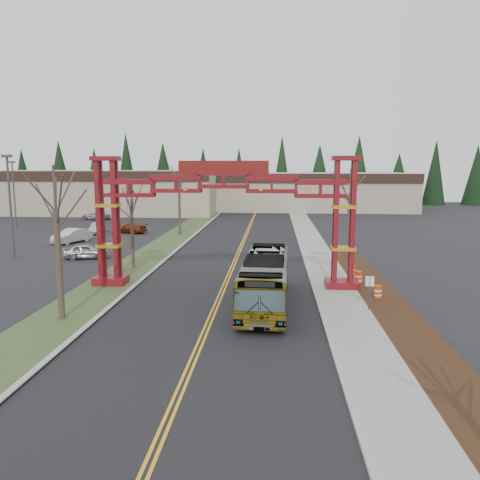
# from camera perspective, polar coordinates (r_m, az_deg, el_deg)

# --- Properties ---
(ground) EXTENTS (200.00, 200.00, 0.00)m
(ground) POSITION_cam_1_polar(r_m,az_deg,el_deg) (15.89, -9.46, -22.27)
(ground) COLOR black
(ground) RESTS_ON ground
(road) EXTENTS (12.00, 110.00, 0.02)m
(road) POSITION_cam_1_polar(r_m,az_deg,el_deg) (39.20, -0.84, -3.14)
(road) COLOR black
(road) RESTS_ON ground
(lane_line_left) EXTENTS (0.12, 100.00, 0.01)m
(lane_line_left) POSITION_cam_1_polar(r_m,az_deg,el_deg) (39.21, -1.02, -3.11)
(lane_line_left) COLOR orange
(lane_line_left) RESTS_ON road
(lane_line_right) EXTENTS (0.12, 100.00, 0.01)m
(lane_line_right) POSITION_cam_1_polar(r_m,az_deg,el_deg) (39.19, -0.67, -3.12)
(lane_line_right) COLOR orange
(lane_line_right) RESTS_ON road
(curb_right) EXTENTS (0.30, 110.00, 0.15)m
(curb_right) POSITION_cam_1_polar(r_m,az_deg,el_deg) (39.14, 8.18, -3.15)
(curb_right) COLOR #A4A39F
(curb_right) RESTS_ON ground
(sidewalk_right) EXTENTS (2.60, 110.00, 0.14)m
(sidewalk_right) POSITION_cam_1_polar(r_m,az_deg,el_deg) (39.26, 10.29, -3.16)
(sidewalk_right) COLOR gray
(sidewalk_right) RESTS_ON ground
(landscape_strip) EXTENTS (2.60, 50.00, 0.12)m
(landscape_strip) POSITION_cam_1_polar(r_m,az_deg,el_deg) (25.50, 19.78, -10.24)
(landscape_strip) COLOR #321A10
(landscape_strip) RESTS_ON ground
(grass_median) EXTENTS (4.00, 110.00, 0.08)m
(grass_median) POSITION_cam_1_polar(r_m,az_deg,el_deg) (40.67, -12.15, -2.85)
(grass_median) COLOR #394C26
(grass_median) RESTS_ON ground
(curb_left) EXTENTS (0.30, 110.00, 0.15)m
(curb_left) POSITION_cam_1_polar(r_m,az_deg,el_deg) (40.19, -9.62, -2.87)
(curb_left) COLOR #A4A39F
(curb_left) RESTS_ON ground
(gateway_arch) EXTENTS (18.20, 1.60, 8.90)m
(gateway_arch) POSITION_cam_1_polar(r_m,az_deg,el_deg) (31.45, -2.00, 4.88)
(gateway_arch) COLOR #5D0C0D
(gateway_arch) RESTS_ON ground
(retail_building_west) EXTENTS (46.00, 22.30, 7.50)m
(retail_building_west) POSITION_cam_1_polar(r_m,az_deg,el_deg) (91.56, -17.26, 5.75)
(retail_building_west) COLOR tan
(retail_building_west) RESTS_ON ground
(retail_building_east) EXTENTS (38.00, 20.30, 7.00)m
(retail_building_east) POSITION_cam_1_polar(r_m,az_deg,el_deg) (93.49, 8.31, 5.96)
(retail_building_east) COLOR tan
(retail_building_east) RESTS_ON ground
(conifer_treeline) EXTENTS (116.10, 5.60, 13.00)m
(conifer_treeline) POSITION_cam_1_polar(r_m,az_deg,el_deg) (105.24, 2.53, 7.98)
(conifer_treeline) COLOR black
(conifer_treeline) RESTS_ON ground
(transit_bus) EXTENTS (2.94, 11.09, 3.07)m
(transit_bus) POSITION_cam_1_polar(r_m,az_deg,el_deg) (27.99, 3.10, -4.86)
(transit_bus) COLOR #95979C
(transit_bus) RESTS_ON ground
(silver_sedan) EXTENTS (1.82, 4.15, 1.33)m
(silver_sedan) POSITION_cam_1_polar(r_m,az_deg,el_deg) (37.66, 2.03, -2.62)
(silver_sedan) COLOR #A5A8AD
(silver_sedan) RESTS_ON ground
(parked_car_near_a) EXTENTS (4.21, 2.47, 1.35)m
(parked_car_near_a) POSITION_cam_1_polar(r_m,az_deg,el_deg) (44.27, -18.22, -1.32)
(parked_car_near_a) COLOR #B0B3B8
(parked_car_near_a) RESTS_ON ground
(parked_car_near_b) EXTENTS (3.33, 4.93, 1.54)m
(parked_car_near_b) POSITION_cam_1_polar(r_m,az_deg,el_deg) (54.04, -19.84, 0.49)
(parked_car_near_b) COLOR silver
(parked_car_near_b) RESTS_ON ground
(parked_car_mid_a) EXTENTS (4.58, 3.04, 1.23)m
(parked_car_mid_a) POSITION_cam_1_polar(r_m,az_deg,el_deg) (59.90, -13.21, 1.42)
(parked_car_mid_a) COLOR maroon
(parked_car_mid_a) RESTS_ON ground
(parked_car_far_a) EXTENTS (1.85, 4.06, 1.29)m
(parked_car_far_a) POSITION_cam_1_polar(r_m,az_deg,el_deg) (60.82, -16.98, 1.40)
(parked_car_far_a) COLOR #B1B5B9
(parked_car_far_a) RESTS_ON ground
(parked_car_far_b) EXTENTS (4.87, 3.28, 1.24)m
(parked_car_far_b) POSITION_cam_1_polar(r_m,az_deg,el_deg) (76.56, -17.17, 2.85)
(parked_car_far_b) COLOR silver
(parked_car_far_b) RESTS_ON ground
(bare_tree_median_near) EXTENTS (3.36, 3.36, 8.29)m
(bare_tree_median_near) POSITION_cam_1_polar(r_m,az_deg,el_deg) (26.25, -21.56, 3.57)
(bare_tree_median_near) COLOR #382D26
(bare_tree_median_near) RESTS_ON ground
(bare_tree_median_mid) EXTENTS (2.91, 2.91, 6.90)m
(bare_tree_median_mid) POSITION_cam_1_polar(r_m,az_deg,el_deg) (38.34, -13.11, 3.84)
(bare_tree_median_mid) COLOR #382D26
(bare_tree_median_mid) RESTS_ON ground
(bare_tree_median_far) EXTENTS (3.22, 3.22, 8.52)m
(bare_tree_median_far) POSITION_cam_1_polar(r_m,az_deg,el_deg) (56.59, -7.45, 6.98)
(bare_tree_median_far) COLOR #382D26
(bare_tree_median_far) RESTS_ON ground
(bare_tree_right_far) EXTENTS (3.21, 3.21, 8.01)m
(bare_tree_right_far) POSITION_cam_1_polar(r_m,az_deg,el_deg) (42.32, 13.26, 5.51)
(bare_tree_right_far) COLOR #382D26
(bare_tree_right_far) RESTS_ON ground
(light_pole_near) EXTENTS (0.80, 0.40, 9.24)m
(light_pole_near) POSITION_cam_1_polar(r_m,az_deg,el_deg) (46.20, -26.24, 4.47)
(light_pole_near) COLOR #3F3F44
(light_pole_near) RESTS_ON ground
(light_pole_mid) EXTENTS (0.77, 0.39, 8.92)m
(light_pole_mid) POSITION_cam_1_polar(r_m,az_deg,el_deg) (68.47, -25.86, 5.50)
(light_pole_mid) COLOR #3F3F44
(light_pole_mid) RESTS_ON ground
(light_pole_far) EXTENTS (0.85, 0.42, 9.76)m
(light_pole_far) POSITION_cam_1_polar(r_m,az_deg,el_deg) (72.35, -14.95, 6.60)
(light_pole_far) COLOR #3F3F44
(light_pole_far) RESTS_ON ground
(street_sign) EXTENTS (0.48, 0.09, 2.10)m
(street_sign) POSITION_cam_1_polar(r_m,az_deg,el_deg) (27.50, 15.51, -5.49)
(street_sign) COLOR #3F3F44
(street_sign) RESTS_ON ground
(barrel_south) EXTENTS (0.49, 0.49, 0.91)m
(barrel_south) POSITION_cam_1_polar(r_m,az_deg,el_deg) (30.50, 16.47, -6.16)
(barrel_south) COLOR #F8360D
(barrel_south) RESTS_ON ground
(barrel_mid) EXTENTS (0.54, 0.54, 0.99)m
(barrel_mid) POSITION_cam_1_polar(r_m,az_deg,el_deg) (33.81, 14.20, -4.52)
(barrel_mid) COLOR #F8360D
(barrel_mid) RESTS_ON ground
(barrel_north) EXTENTS (0.48, 0.48, 0.90)m
(barrel_north) POSITION_cam_1_polar(r_m,az_deg,el_deg) (36.07, 13.47, -3.74)
(barrel_north) COLOR #F8360D
(barrel_north) RESTS_ON ground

